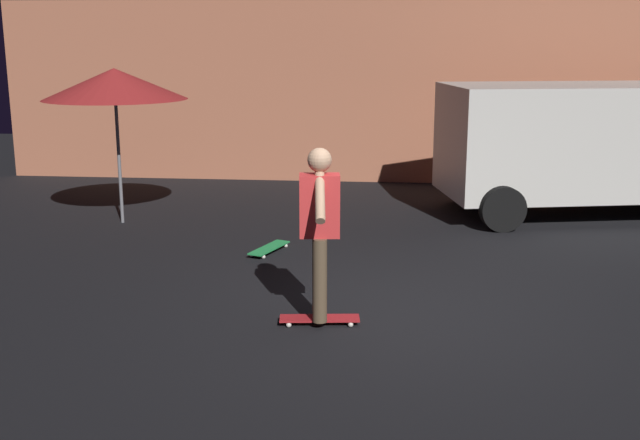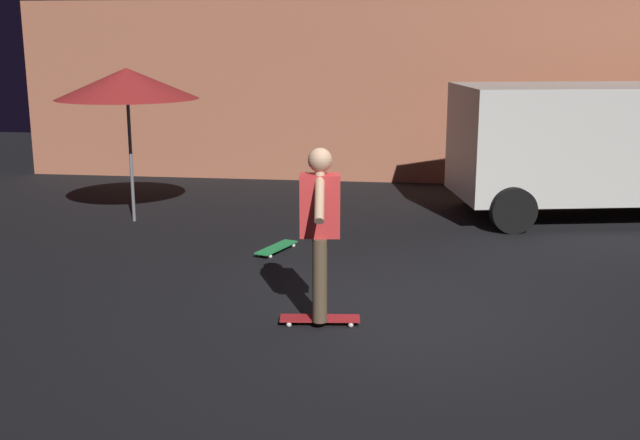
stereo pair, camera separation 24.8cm
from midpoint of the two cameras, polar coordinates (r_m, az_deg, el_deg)
name	(u,v)px [view 2 (the right image)]	position (r m, az deg, el deg)	size (l,w,h in m)	color
ground_plane	(396,315)	(8.03, 6.41, -6.88)	(28.00, 28.00, 0.00)	black
low_building	(364,87)	(16.76, 3.68, 9.66)	(13.23, 3.52, 3.42)	#B76B4C
parked_van	(608,142)	(12.95, 20.74, 5.33)	(4.89, 3.01, 2.03)	silver
patio_umbrella	(127,84)	(11.96, -13.31, 9.64)	(2.10, 2.10, 2.30)	slate
skateboard_ridden	(320,319)	(7.72, 0.93, -7.21)	(0.80, 0.29, 0.07)	#AD1E23
skateboard_spare	(277,248)	(10.24, -2.49, -2.04)	(0.45, 0.80, 0.07)	green
skater	(320,221)	(7.43, 0.95, -0.10)	(0.40, 0.99, 1.67)	brown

